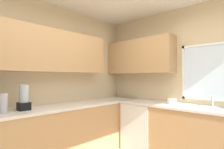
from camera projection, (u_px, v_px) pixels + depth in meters
name	position (u px, v px, depth m)	size (l,w,h in m)	color
room_shell	(107.00, 45.00, 2.73)	(3.70, 3.87, 2.72)	beige
counter_run_left	(52.00, 135.00, 2.78)	(0.65, 3.48, 0.90)	tan
counter_run_back	(199.00, 136.00, 2.75)	(2.79, 0.65, 0.90)	tan
dishwasher	(142.00, 126.00, 3.44)	(0.60, 0.60, 0.86)	white
kettle	(2.00, 103.00, 2.27)	(0.14, 0.14, 0.25)	#B7B7BC
sink_assembly	(209.00, 107.00, 2.67)	(0.53, 0.40, 0.19)	#9EA0A5
bowl	(172.00, 101.00, 3.07)	(0.16, 0.16, 0.09)	beige
blender_appliance	(24.00, 99.00, 2.49)	(0.15, 0.15, 0.36)	black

